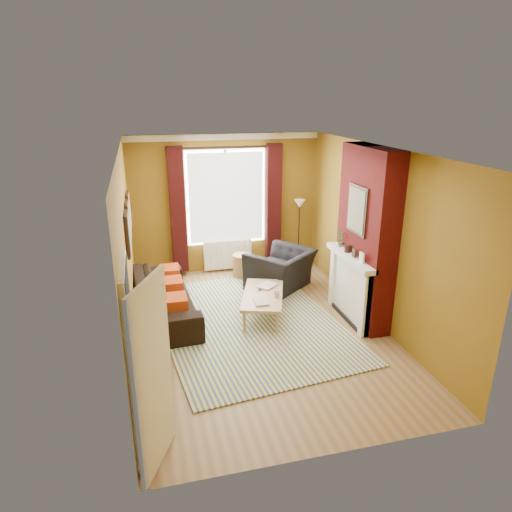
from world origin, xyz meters
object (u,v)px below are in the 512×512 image
(coffee_table, at_px, (263,296))
(floor_lamp, at_px, (299,215))
(sofa, at_px, (164,297))
(wicker_stool, at_px, (242,266))
(armchair, at_px, (280,270))

(coffee_table, bearing_deg, floor_lamp, 75.30)
(sofa, xyz_separation_m, wicker_stool, (1.63, 1.36, -0.10))
(floor_lamp, bearing_deg, wicker_stool, -171.59)
(sofa, xyz_separation_m, armchair, (2.22, 0.65, 0.03))
(sofa, bearing_deg, wicker_stool, -53.65)
(sofa, distance_m, coffee_table, 1.64)
(wicker_stool, bearing_deg, coffee_table, -91.70)
(armchair, xyz_separation_m, floor_lamp, (0.67, 0.89, 0.81))
(sofa, distance_m, floor_lamp, 3.38)
(sofa, relative_size, armchair, 2.03)
(sofa, bearing_deg, armchair, -77.11)
(wicker_stool, relative_size, floor_lamp, 0.32)
(armchair, relative_size, floor_lamp, 0.76)
(wicker_stool, bearing_deg, armchair, -50.44)
(sofa, xyz_separation_m, floor_lamp, (2.89, 1.55, 0.84))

